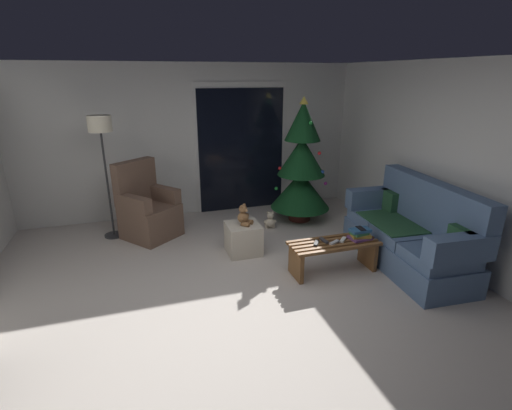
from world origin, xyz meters
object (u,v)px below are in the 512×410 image
Objects in this scene: remote_black at (316,243)px; armchair at (148,211)px; couch at (411,235)px; christmas_tree at (301,168)px; remote_silver at (334,242)px; floor_lamp at (101,136)px; remote_graphite at (324,240)px; cell_phone at (361,228)px; coffee_table at (333,252)px; ottoman at (243,239)px; teddy_bear_cream_by_tree at (270,221)px; teddy_bear_chestnut at (244,216)px; book_stack at (360,234)px; remote_white at (343,240)px.

remote_black is 0.14× the size of armchair.
christmas_tree reaches higher than couch.
remote_silver is 0.09× the size of floor_lamp.
cell_phone is (0.45, -0.08, 0.13)m from remote_graphite.
ottoman is (-0.91, 0.84, -0.06)m from coffee_table.
teddy_bear_cream_by_tree is (1.84, -0.27, -0.28)m from armchair.
couch is 4.34m from floor_lamp.
teddy_bear_chestnut is at bearing -48.90° from remote_graphite.
remote_graphite is 0.58× the size of book_stack.
cell_phone is at bearing -34.34° from ottoman.
floor_lamp is (-2.97, 1.98, 0.97)m from cell_phone.
armchair is at bearing 178.83° from christmas_tree.
cell_phone is 3.06m from armchair.
couch is 0.99× the size of christmas_tree.
armchair reaches higher than remote_graphite.
floor_lamp reaches higher than remote_graphite.
remote_silver is 0.36m from book_stack.
armchair is at bearing -16.52° from floor_lamp.
book_stack is at bearing 166.17° from remote_graphite.
armchair is 1.88m from teddy_bear_cream_by_tree.
remote_graphite is 0.55× the size of teddy_bear_cream_by_tree.
coffee_table is 1.57m from teddy_bear_cream_by_tree.
remote_graphite is 0.09× the size of floor_lamp.
remote_graphite is at bearing -41.24° from armchair.
remote_white is 0.35× the size of ottoman.
ottoman is (-1.03, 0.83, -0.20)m from remote_white.
ottoman is at bearing 145.67° from book_stack.
remote_white is at bearing 33.94° from remote_black.
couch is at bearing -25.70° from ottoman.
book_stack is 1.50m from teddy_bear_chestnut.
coffee_table is at bearing -42.61° from teddy_bear_chestnut.
armchair is at bearing 146.23° from cell_phone.
armchair is at bearing 21.88° from remote_silver.
remote_black and remote_graphite have the same top height.
ottoman is 0.95m from teddy_bear_cream_by_tree.
remote_silver is 2.79m from armchair.
floor_lamp is 2.76m from teddy_bear_cream_by_tree.
couch is at bearing -29.40° from floor_lamp.
remote_graphite is at bearing 152.68° from coffee_table.
remote_black is at bearing 174.84° from couch.
remote_silver and remote_white have the same top height.
coffee_table is 1.24m from ottoman.
teddy_bear_chestnut is at bearing -33.33° from floor_lamp.
remote_graphite is at bearing -149.01° from remote_white.
remote_silver is 0.58× the size of book_stack.
coffee_table is 7.05× the size of remote_white.
couch is 1.11× the size of floor_lamp.
book_stack is at bearing -34.33° from ottoman.
remote_silver is at bearing -44.20° from teddy_bear_chestnut.
remote_white is (0.14, 0.04, 0.00)m from remote_silver.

